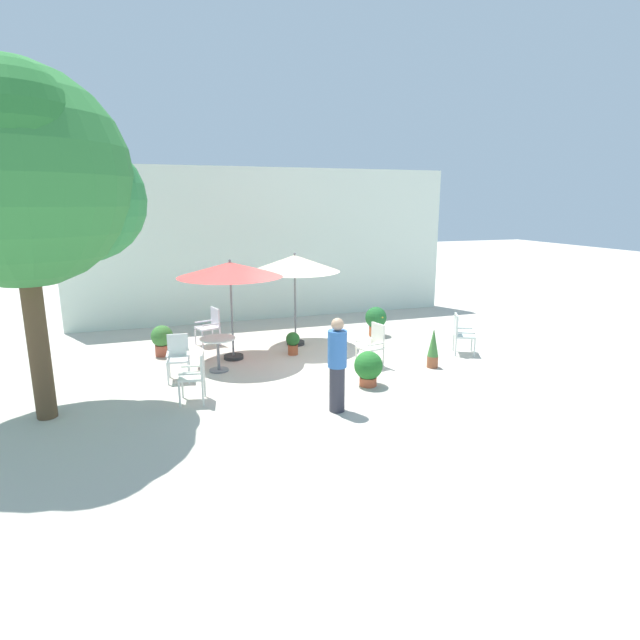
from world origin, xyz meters
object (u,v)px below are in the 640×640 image
Objects in this scene: standing_person at (337,364)px; shade_tree at (21,176)px; patio_chair_2 at (178,354)px; potted_plant_3 at (293,342)px; patio_chair_0 at (373,343)px; potted_plant_1 at (433,348)px; patio_chair_4 at (210,324)px; patio_umbrella_0 at (230,270)px; potted_plant_0 at (376,319)px; patio_chair_1 at (461,332)px; potted_plant_2 at (368,367)px; cafe_table_0 at (218,348)px; potted_plant_4 at (162,339)px; patio_chair_3 at (196,373)px; patio_umbrella_1 at (295,264)px.

shade_tree is at bearing 163.75° from standing_person.
patio_chair_2 reaches higher than potted_plant_3.
patio_chair_0 reaches higher than potted_plant_1.
patio_chair_4 is at bearing 107.44° from standing_person.
patio_umbrella_0 is 3.47m from patio_chair_0.
patio_chair_2 is 1.16× the size of potted_plant_0.
standing_person is (4.55, -1.33, -3.00)m from shade_tree.
patio_chair_4 reaches higher than patio_chair_2.
potted_plant_2 is at bearing -156.57° from patio_chair_1.
patio_chair_1 is (2.31, 0.20, 0.01)m from patio_chair_0.
patio_chair_2 is at bearing -141.19° from patio_umbrella_0.
shade_tree is 5.99× the size of patio_chair_4.
cafe_table_0 and potted_plant_4 have the same top height.
patio_chair_1 is at bearing 5.06° from patio_chair_0.
patio_chair_3 is 1.69× the size of potted_plant_3.
patio_umbrella_0 is at bearing 151.43° from patio_chair_0.
patio_umbrella_1 is 2.95× the size of potted_plant_0.
cafe_table_0 is 1.85m from potted_plant_4.
patio_chair_1 is 6.32m from patio_chair_2.
patio_chair_3 is 4.96m from potted_plant_1.
patio_chair_1 is (5.49, -0.55, 0.03)m from cafe_table_0.
potted_plant_4 is (-3.68, 3.31, 0.02)m from potted_plant_2.
patio_chair_0 is at bearing -44.74° from potted_plant_3.
patio_umbrella_1 reaches higher than standing_person.
potted_plant_2 is 4.95m from potted_plant_4.
standing_person is at bearing -128.32° from patio_chair_0.
patio_umbrella_0 is 4.31× the size of potted_plant_3.
patio_chair_1 reaches higher than potted_plant_2.
patio_chair_0 is 1.27m from potted_plant_1.
potted_plant_1 is 3.17m from potted_plant_3.
cafe_table_0 is 1.03× the size of potted_plant_4.
cafe_table_0 is (-2.08, -1.42, -1.51)m from patio_umbrella_1.
potted_plant_3 is (-0.82, 2.43, -0.07)m from potted_plant_2.
patio_umbrella_1 reaches higher than patio_chair_0.
shade_tree is at bearing -157.61° from potted_plant_0.
potted_plant_2 is 1.28× the size of potted_plant_3.
shade_tree is 6.05× the size of patio_chair_3.
patio_chair_4 is (0.68, 3.66, -0.02)m from patio_chair_3.
shade_tree is 10.26× the size of potted_plant_3.
patio_chair_1 is at bearing -26.05° from patio_chair_4.
patio_umbrella_0 reaches higher than patio_chair_4.
patio_chair_0 is 4.20m from patio_chair_4.
standing_person reaches higher than potted_plant_4.
patio_chair_2 is (-0.82, -0.26, 0.01)m from cafe_table_0.
patio_chair_1 is at bearing -5.75° from cafe_table_0.
potted_plant_1 is at bearing -37.85° from patio_chair_4.
potted_plant_2 is at bearing -71.39° from potted_plant_3.
potted_plant_0 is at bearing 57.84° from standing_person.
patio_chair_2 is (-1.24, -1.00, -1.50)m from patio_umbrella_0.
potted_plant_0 is 0.90× the size of potted_plant_1.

